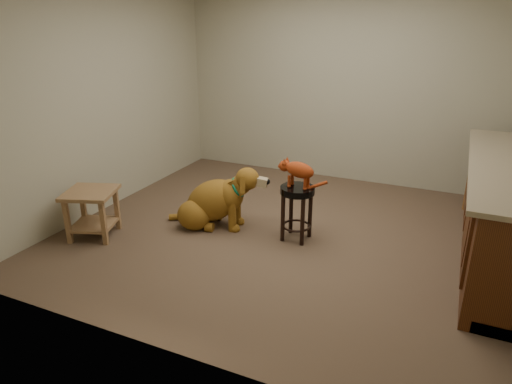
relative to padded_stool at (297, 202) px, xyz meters
The scene contains 8 objects.
floor 0.41m from the padded_stool, 150.54° to the left, with size 4.50×4.00×0.01m, color brown.
room_shell 1.28m from the padded_stool, 150.54° to the left, with size 4.54×4.04×2.62m.
cabinet_run 1.89m from the padded_stool, 10.64° to the left, with size 0.70×2.56×0.94m.
padded_stool is the anchor object (origin of this frame).
wood_stool 2.38m from the padded_stool, 42.39° to the left, with size 0.49×0.49×0.69m.
side_table 2.08m from the padded_stool, 157.57° to the right, with size 0.61×0.61×0.50m.
golden_retriever 0.93m from the padded_stool, behind, with size 1.14×0.62×0.73m.
tabby_kitten 0.33m from the padded_stool, behind, with size 0.50×0.17×0.31m.
Camera 1 is at (1.44, -4.04, 2.12)m, focal length 32.00 mm.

